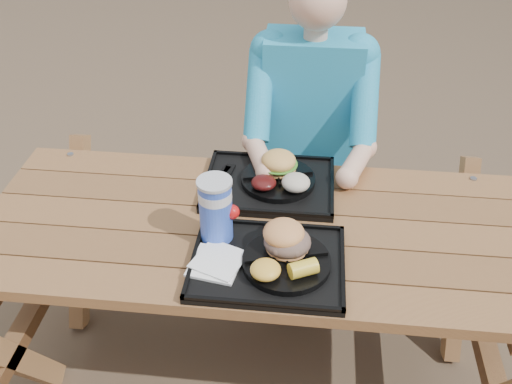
# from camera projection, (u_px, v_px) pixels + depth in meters

# --- Properties ---
(ground) EXTENTS (60.00, 60.00, 0.00)m
(ground) POSITION_uv_depth(u_px,v_px,m) (256.00, 368.00, 2.29)
(ground) COLOR #999999
(ground) RESTS_ON ground
(picnic_table) EXTENTS (1.80, 1.49, 0.75)m
(picnic_table) POSITION_uv_depth(u_px,v_px,m) (256.00, 304.00, 2.07)
(picnic_table) COLOR #999999
(picnic_table) RESTS_ON ground
(tray_near) EXTENTS (0.45, 0.35, 0.02)m
(tray_near) POSITION_uv_depth(u_px,v_px,m) (268.00, 264.00, 1.68)
(tray_near) COLOR black
(tray_near) RESTS_ON picnic_table
(tray_far) EXTENTS (0.45, 0.35, 0.02)m
(tray_far) POSITION_uv_depth(u_px,v_px,m) (269.00, 185.00, 2.00)
(tray_far) COLOR black
(tray_far) RESTS_ON picnic_table
(plate_near) EXTENTS (0.26, 0.26, 0.02)m
(plate_near) POSITION_uv_depth(u_px,v_px,m) (286.00, 262.00, 1.66)
(plate_near) COLOR black
(plate_near) RESTS_ON tray_near
(plate_far) EXTENTS (0.26, 0.26, 0.02)m
(plate_far) POSITION_uv_depth(u_px,v_px,m) (278.00, 179.00, 1.99)
(plate_far) COLOR black
(plate_far) RESTS_ON tray_far
(napkin_stack) EXTENTS (0.16, 0.16, 0.02)m
(napkin_stack) POSITION_uv_depth(u_px,v_px,m) (215.00, 263.00, 1.66)
(napkin_stack) COLOR white
(napkin_stack) RESTS_ON tray_near
(soda_cup) EXTENTS (0.10, 0.10, 0.20)m
(soda_cup) POSITION_uv_depth(u_px,v_px,m) (216.00, 211.00, 1.71)
(soda_cup) COLOR blue
(soda_cup) RESTS_ON tray_near
(condiment_bbq) EXTENTS (0.05, 0.05, 0.03)m
(condiment_bbq) POSITION_uv_depth(u_px,v_px,m) (272.00, 230.00, 1.77)
(condiment_bbq) COLOR black
(condiment_bbq) RESTS_ON tray_near
(condiment_mustard) EXTENTS (0.04, 0.04, 0.03)m
(condiment_mustard) POSITION_uv_depth(u_px,v_px,m) (289.00, 231.00, 1.77)
(condiment_mustard) COLOR yellow
(condiment_mustard) RESTS_ON tray_near
(sandwich) EXTENTS (0.13, 0.13, 0.13)m
(sandwich) POSITION_uv_depth(u_px,v_px,m) (288.00, 231.00, 1.65)
(sandwich) COLOR #EB9753
(sandwich) RESTS_ON plate_near
(mac_cheese) EXTENTS (0.09, 0.09, 0.04)m
(mac_cheese) POSITION_uv_depth(u_px,v_px,m) (266.00, 270.00, 1.59)
(mac_cheese) COLOR yellow
(mac_cheese) RESTS_ON plate_near
(corn_cob) EXTENTS (0.11, 0.11, 0.05)m
(corn_cob) POSITION_uv_depth(u_px,v_px,m) (303.00, 268.00, 1.59)
(corn_cob) COLOR yellow
(corn_cob) RESTS_ON plate_near
(cutlery_far) EXTENTS (0.06, 0.18, 0.01)m
(cutlery_far) POSITION_uv_depth(u_px,v_px,m) (224.00, 179.00, 2.01)
(cutlery_far) COLOR black
(cutlery_far) RESTS_ON tray_far
(burger) EXTENTS (0.13, 0.13, 0.11)m
(burger) POSITION_uv_depth(u_px,v_px,m) (279.00, 157.00, 1.99)
(burger) COLOR #EFAC54
(burger) RESTS_ON plate_far
(baked_beans) EXTENTS (0.09, 0.09, 0.04)m
(baked_beans) POSITION_uv_depth(u_px,v_px,m) (264.00, 183.00, 1.93)
(baked_beans) COLOR #460E0E
(baked_beans) RESTS_ON plate_far
(potato_salad) EXTENTS (0.10, 0.10, 0.05)m
(potato_salad) POSITION_uv_depth(u_px,v_px,m) (296.00, 183.00, 1.92)
(potato_salad) COLOR beige
(potato_salad) RESTS_ON plate_far
(diner) EXTENTS (0.48, 0.84, 1.28)m
(diner) POSITION_uv_depth(u_px,v_px,m) (308.00, 149.00, 2.42)
(diner) COLOR #199AB1
(diner) RESTS_ON ground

